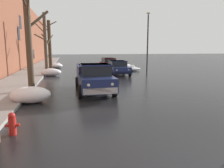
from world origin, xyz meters
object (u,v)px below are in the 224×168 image
(bare_tree_second_along_sidewalk, at_px, (29,40))
(pickup_truck_darkblue_approaching_near_lane, at_px, (94,78))
(fire_hydrant, at_px, (12,124))
(sedan_darkblue_parked_kerbside_close, at_px, (118,67))
(bare_tree_far_down_block, at_px, (49,44))
(bare_tree_mid_block, at_px, (46,43))
(sedan_maroon_parked_kerbside_mid, at_px, (109,63))
(street_lamp_post, at_px, (148,40))

(bare_tree_second_along_sidewalk, height_order, pickup_truck_darkblue_approaching_near_lane, bare_tree_second_along_sidewalk)
(fire_hydrant, bearing_deg, sedan_darkblue_parked_kerbside_close, 64.33)
(bare_tree_second_along_sidewalk, height_order, fire_hydrant, bare_tree_second_along_sidewalk)
(sedan_darkblue_parked_kerbside_close, bearing_deg, bare_tree_far_down_block, 133.61)
(bare_tree_mid_block, bearing_deg, sedan_maroon_parked_kerbside_mid, 29.30)
(pickup_truck_darkblue_approaching_near_lane, bearing_deg, bare_tree_mid_block, 109.52)
(fire_hydrant, bearing_deg, pickup_truck_darkblue_approaching_near_lane, 61.09)
(pickup_truck_darkblue_approaching_near_lane, xyz_separation_m, sedan_maroon_parked_kerbside_mid, (3.81, 14.62, -0.13))
(bare_tree_second_along_sidewalk, distance_m, pickup_truck_darkblue_approaching_near_lane, 4.33)
(bare_tree_second_along_sidewalk, height_order, street_lamp_post, bare_tree_second_along_sidewalk)
(bare_tree_mid_block, distance_m, sedan_maroon_parked_kerbside_mid, 8.94)
(sedan_maroon_parked_kerbside_mid, bearing_deg, bare_tree_second_along_sidewalk, -117.88)
(bare_tree_second_along_sidewalk, relative_size, bare_tree_far_down_block, 1.05)
(pickup_truck_darkblue_approaching_near_lane, xyz_separation_m, sedan_darkblue_parked_kerbside_close, (3.47, 8.10, -0.13))
(bare_tree_mid_block, height_order, bare_tree_far_down_block, bare_tree_far_down_block)
(bare_tree_mid_block, relative_size, fire_hydrant, 8.80)
(sedan_darkblue_parked_kerbside_close, bearing_deg, pickup_truck_darkblue_approaching_near_lane, -113.19)
(bare_tree_far_down_block, distance_m, street_lamp_post, 12.86)
(fire_hydrant, bearing_deg, sedan_maroon_parked_kerbside_mid, 70.98)
(pickup_truck_darkblue_approaching_near_lane, distance_m, sedan_darkblue_parked_kerbside_close, 8.82)
(bare_tree_second_along_sidewalk, relative_size, bare_tree_mid_block, 1.06)
(sedan_darkblue_parked_kerbside_close, bearing_deg, fire_hydrant, -115.67)
(sedan_darkblue_parked_kerbside_close, xyz_separation_m, sedan_maroon_parked_kerbside_mid, (0.34, 6.51, 0.00))
(bare_tree_mid_block, bearing_deg, sedan_darkblue_parked_kerbside_close, -17.84)
(sedan_darkblue_parked_kerbside_close, height_order, sedan_maroon_parked_kerbside_mid, same)
(bare_tree_far_down_block, bearing_deg, bare_tree_second_along_sidewalk, -89.68)
(bare_tree_mid_block, relative_size, bare_tree_far_down_block, 0.99)
(bare_tree_mid_block, distance_m, pickup_truck_darkblue_approaching_near_lane, 11.28)
(bare_tree_second_along_sidewalk, xyz_separation_m, sedan_darkblue_parked_kerbside_close, (7.15, 7.64, -2.37))
(sedan_maroon_parked_kerbside_mid, distance_m, street_lamp_post, 7.60)
(bare_tree_second_along_sidewalk, distance_m, fire_hydrant, 6.96)
(bare_tree_mid_block, height_order, fire_hydrant, bare_tree_mid_block)
(bare_tree_mid_block, height_order, street_lamp_post, street_lamp_post)
(sedan_darkblue_parked_kerbside_close, relative_size, sedan_maroon_parked_kerbside_mid, 0.97)
(sedan_maroon_parked_kerbside_mid, bearing_deg, fire_hydrant, -109.02)
(bare_tree_far_down_block, height_order, sedan_darkblue_parked_kerbside_close, bare_tree_far_down_block)
(bare_tree_second_along_sidewalk, bearing_deg, fire_hydrant, -86.32)
(pickup_truck_darkblue_approaching_near_lane, height_order, sedan_darkblue_parked_kerbside_close, pickup_truck_darkblue_approaching_near_lane)
(bare_tree_mid_block, relative_size, sedan_darkblue_parked_kerbside_close, 1.46)
(bare_tree_mid_block, height_order, pickup_truck_darkblue_approaching_near_lane, bare_tree_mid_block)
(bare_tree_mid_block, distance_m, fire_hydrant, 16.57)
(bare_tree_mid_block, xyz_separation_m, pickup_truck_darkblue_approaching_near_lane, (3.69, -10.41, -2.32))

